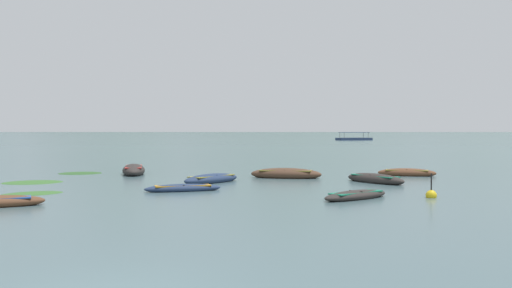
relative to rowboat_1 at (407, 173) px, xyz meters
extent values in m
plane|color=#476066|center=(-11.70, 1474.14, -0.18)|extent=(6000.00, 6000.00, 0.00)
cone|color=#56665B|center=(-533.97, 2031.52, 180.01)|extent=(934.11, 934.11, 360.38)
cone|color=#56665B|center=(81.82, 1969.76, 194.69)|extent=(1417.53, 1417.53, 389.74)
cone|color=slate|center=(846.18, 2208.38, 139.07)|extent=(1162.45, 1162.45, 278.52)
ellipsoid|color=brown|center=(0.00, 0.00, -0.01)|extent=(3.74, 1.95, 0.59)
cube|color=olive|center=(0.00, 0.00, 0.17)|extent=(2.69, 1.41, 0.05)
cube|color=brown|center=(0.00, 0.00, 0.22)|extent=(0.26, 0.73, 0.04)
ellipsoid|color=#2D2826|center=(-5.14, -12.01, -0.05)|extent=(3.45, 3.17, 0.45)
cube|color=#197A56|center=(-5.14, -12.01, 0.09)|extent=(2.49, 2.28, 0.05)
cube|color=#2D2826|center=(-5.14, -12.01, 0.14)|extent=(0.50, 0.56, 0.04)
ellipsoid|color=navy|center=(-12.79, -9.13, -0.06)|extent=(3.72, 1.97, 0.42)
cube|color=orange|center=(-12.79, -9.13, 0.07)|extent=(2.68, 1.42, 0.05)
cube|color=navy|center=(-12.79, -9.13, 0.12)|extent=(0.26, 0.60, 0.04)
ellipsoid|color=#2D2826|center=(-2.92, -4.71, 0.01)|extent=(3.21, 4.04, 0.63)
cube|color=#197A56|center=(-2.92, -4.71, 0.20)|extent=(2.31, 2.91, 0.05)
cube|color=#2D2826|center=(-2.92, -4.71, 0.25)|extent=(0.67, 0.48, 0.04)
ellipsoid|color=#4C3323|center=(-7.66, -1.71, 0.04)|extent=(4.48, 2.23, 0.75)
cube|color=olive|center=(-7.66, -1.71, 0.27)|extent=(3.22, 1.60, 0.05)
cube|color=#4C3323|center=(-7.66, -1.71, 0.32)|extent=(0.27, 0.95, 0.04)
ellipsoid|color=navy|center=(-11.85, -4.73, 0.00)|extent=(3.42, 3.99, 0.61)
cube|color=olive|center=(-11.85, -4.73, 0.18)|extent=(2.46, 2.87, 0.05)
cube|color=navy|center=(-11.85, -4.73, 0.23)|extent=(0.71, 0.56, 0.04)
ellipsoid|color=#2D2826|center=(-17.47, 1.08, 0.06)|extent=(2.33, 4.74, 0.83)
cube|color=#B22D28|center=(-17.47, 1.08, 0.31)|extent=(1.68, 3.41, 0.05)
cube|color=#2D2826|center=(-17.47, 1.08, 0.36)|extent=(0.97, 0.28, 0.04)
cube|color=navy|center=(17.07, 127.85, 0.09)|extent=(10.79, 6.80, 0.90)
cylinder|color=#4C4742|center=(20.25, 130.43, 1.21)|extent=(0.10, 0.10, 1.80)
cylinder|color=#4C4742|center=(21.17, 127.81, 1.21)|extent=(0.10, 0.10, 1.80)
cylinder|color=#4C4742|center=(12.97, 127.88, 1.21)|extent=(0.10, 0.10, 1.80)
cylinder|color=#4C4742|center=(13.89, 125.26, 1.21)|extent=(0.10, 0.10, 1.80)
cube|color=#334C75|center=(17.07, 127.85, 2.11)|extent=(9.06, 5.71, 0.12)
sphere|color=yellow|center=(-1.88, -11.55, -0.09)|extent=(0.46, 0.46, 0.46)
cylinder|color=black|center=(-1.88, -11.55, 0.38)|extent=(0.06, 0.06, 0.94)
ellipsoid|color=#38662D|center=(-21.65, -4.87, -0.18)|extent=(3.91, 3.57, 0.14)
ellipsoid|color=#477033|center=(-12.77, -1.69, -0.18)|extent=(1.50, 1.60, 0.14)
ellipsoid|color=#38662D|center=(-19.43, -10.33, -0.18)|extent=(3.16, 2.92, 0.14)
ellipsoid|color=#2D5628|center=(-21.18, 1.70, -0.18)|extent=(3.35, 3.10, 0.14)
camera|label=1|loc=(-8.99, -35.54, 2.67)|focal=39.67mm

